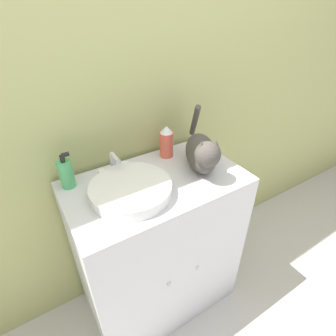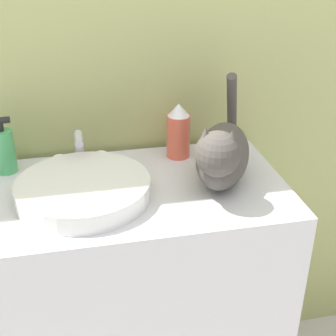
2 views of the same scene
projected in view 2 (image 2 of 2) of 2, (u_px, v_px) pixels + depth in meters
The scene contains 7 objects.
wall_back at pixel (117, 26), 1.31m from camera, with size 6.00×0.05×2.50m.
vanity_cabinet at pixel (140, 312), 1.44m from camera, with size 0.80×0.48×0.89m.
sink_basin at pixel (83, 189), 1.17m from camera, with size 0.34×0.34×0.05m.
faucet at pixel (80, 152), 1.32m from camera, with size 0.15×0.09×0.11m.
cat at pixel (222, 154), 1.20m from camera, with size 0.24×0.39×0.27m.
soap_bottle at pixel (4, 150), 1.28m from camera, with size 0.06×0.06×0.16m.
spray_bottle at pixel (178, 131), 1.37m from camera, with size 0.07×0.07×0.16m.
Camera 2 is at (-0.13, -0.83, 1.50)m, focal length 50.00 mm.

